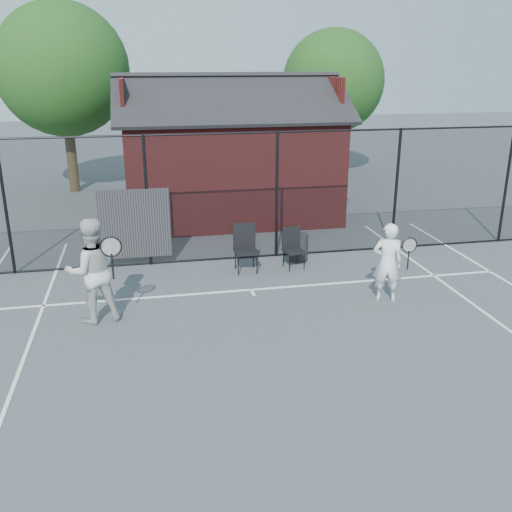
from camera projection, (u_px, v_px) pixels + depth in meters
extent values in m
plane|color=#4A4E55|center=(287.00, 361.00, 9.04)|extent=(80.00, 80.00, 0.00)
cube|color=white|center=(251.00, 290.00, 11.82)|extent=(11.00, 0.06, 0.01)
cube|color=white|center=(253.00, 292.00, 11.68)|extent=(0.06, 0.30, 0.01)
cylinder|color=black|center=(6.00, 208.00, 12.25)|extent=(0.07, 0.07, 3.00)
cylinder|color=black|center=(147.00, 202.00, 12.81)|extent=(0.07, 0.07, 3.00)
cylinder|color=black|center=(277.00, 196.00, 13.37)|extent=(0.07, 0.07, 3.00)
cylinder|color=black|center=(396.00, 190.00, 13.93)|extent=(0.07, 0.07, 3.00)
cylinder|color=black|center=(506.00, 185.00, 14.49)|extent=(0.07, 0.07, 3.00)
cylinder|color=black|center=(234.00, 133.00, 12.70)|extent=(22.00, 0.04, 0.04)
cylinder|color=black|center=(236.00, 258.00, 13.66)|extent=(22.00, 0.04, 0.04)
cube|color=black|center=(235.00, 198.00, 13.18)|extent=(22.00, 3.00, 0.01)
cube|color=black|center=(135.00, 224.00, 12.90)|extent=(1.60, 0.04, 1.60)
cube|color=maroon|center=(230.00, 167.00, 16.98)|extent=(6.00, 4.00, 3.00)
cube|color=black|center=(234.00, 98.00, 15.39)|extent=(6.50, 2.36, 1.32)
cube|color=black|center=(223.00, 94.00, 17.25)|extent=(6.50, 2.36, 1.32)
cube|color=maroon|center=(123.00, 97.00, 15.77)|extent=(0.10, 2.80, 1.06)
cube|color=maroon|center=(327.00, 95.00, 16.87)|extent=(0.10, 2.80, 1.06)
cylinder|color=#362815|center=(72.00, 156.00, 20.30)|extent=(0.36, 0.36, 2.52)
sphere|color=#124215|center=(63.00, 70.00, 19.34)|extent=(4.48, 4.48, 4.48)
cylinder|color=#362815|center=(331.00, 148.00, 23.14)|extent=(0.36, 0.36, 2.23)
sphere|color=#124215|center=(333.00, 81.00, 22.28)|extent=(3.97, 3.97, 3.97)
imported|color=white|center=(388.00, 262.00, 11.08)|extent=(0.67, 0.54, 1.59)
torus|color=black|center=(409.00, 245.00, 10.69)|extent=(0.31, 0.03, 0.31)
cylinder|color=black|center=(408.00, 260.00, 10.79)|extent=(0.03, 0.03, 0.38)
imported|color=silver|center=(92.00, 271.00, 10.15)|extent=(1.09, 0.94, 1.93)
torus|color=black|center=(111.00, 247.00, 9.68)|extent=(0.38, 0.03, 0.38)
cylinder|color=black|center=(113.00, 267.00, 9.80)|extent=(0.04, 0.04, 0.46)
cube|color=black|center=(294.00, 249.00, 12.91)|extent=(0.50, 0.51, 0.91)
cube|color=black|center=(246.00, 249.00, 12.69)|extent=(0.51, 0.53, 1.05)
cylinder|color=black|center=(299.00, 247.00, 13.47)|extent=(0.52, 0.52, 0.65)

